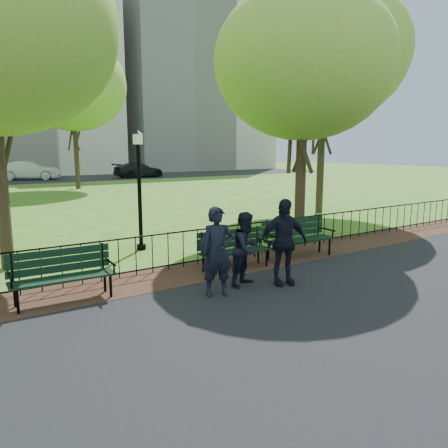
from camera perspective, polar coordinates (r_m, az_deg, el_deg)
ground at (r=9.04m, az=2.04°, el=-8.34°), size 120.00×120.00×0.00m
asphalt_path at (r=6.79m, az=19.87°, el=-15.26°), size 60.00×9.20×0.01m
dirt_strip at (r=10.23m, az=-2.96°, el=-6.09°), size 60.00×1.60×0.01m
iron_fence at (r=10.53m, az=-4.39°, el=-2.91°), size 24.06×0.06×1.00m
apartment_east at (r=63.77m, az=-4.86°, el=18.12°), size 20.00×15.00×24.00m
park_bench_main at (r=10.03m, az=-0.21°, el=-2.80°), size 1.91×0.68×1.00m
park_bench_left_a at (r=8.65m, az=-20.43°, el=-5.62°), size 1.89×0.65×1.06m
park_bench_right_a at (r=11.52m, az=9.53°, el=-1.24°), size 1.99×0.78×1.10m
lamppost at (r=12.29m, az=-11.00°, el=4.93°), size 0.30×0.30×3.31m
tree_near_e at (r=14.60m, az=10.41°, el=20.00°), size 5.61×5.61×7.82m
tree_mid_e at (r=20.16m, az=13.02°, el=20.98°), size 7.02×7.02×9.78m
tree_far_e at (r=32.78m, az=-19.18°, el=16.76°), size 7.29×7.29×10.15m
person_left at (r=8.34m, az=-0.85°, el=-3.64°), size 0.73×0.59×1.73m
person_mid at (r=9.03m, az=2.94°, el=-3.24°), size 0.84×0.64×1.53m
person_right at (r=9.10m, az=7.73°, el=-2.33°), size 1.14×0.75×1.80m
sedan_silver at (r=42.92m, az=-24.05°, el=6.39°), size 5.37×3.47×1.67m
sedan_dark at (r=43.57m, az=-11.06°, el=6.94°), size 4.99×2.24×1.42m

